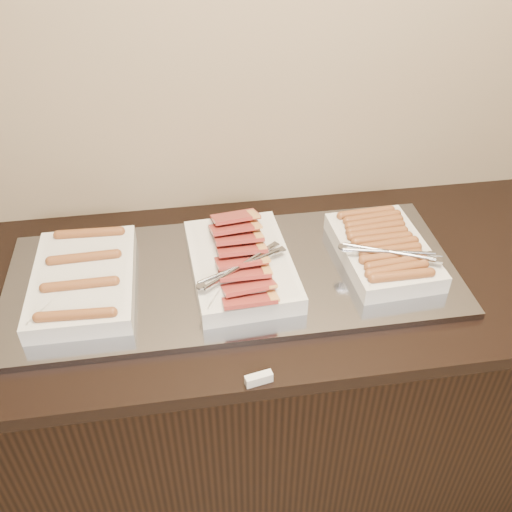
{
  "coord_description": "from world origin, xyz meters",
  "views": [
    {
      "loc": [
        -0.14,
        0.97,
        1.91
      ],
      "look_at": [
        0.04,
        2.13,
        0.97
      ],
      "focal_mm": 40.0,
      "sensor_mm": 36.0,
      "label": 1
    }
  ],
  "objects": [
    {
      "name": "dish_right",
      "position": [
        0.39,
        2.13,
        0.96
      ],
      "size": [
        0.27,
        0.36,
        0.08
      ],
      "rotation": [
        0.0,
        0.0,
        0.05
      ],
      "color": "silver",
      "rests_on": "warming_tray"
    },
    {
      "name": "dish_center",
      "position": [
        0.0,
        2.13,
        0.95
      ],
      "size": [
        0.28,
        0.42,
        0.09
      ],
      "rotation": [
        0.0,
        0.0,
        0.06
      ],
      "color": "silver",
      "rests_on": "warming_tray"
    },
    {
      "name": "dish_left",
      "position": [
        -0.41,
        2.13,
        0.95
      ],
      "size": [
        0.26,
        0.38,
        0.07
      ],
      "rotation": [
        0.0,
        0.0,
        -0.01
      ],
      "color": "silver",
      "rests_on": "warming_tray"
    },
    {
      "name": "label_holder",
      "position": [
        -0.01,
        1.77,
        0.91
      ],
      "size": [
        0.06,
        0.03,
        0.02
      ],
      "primitive_type": "cube",
      "rotation": [
        0.0,
        0.0,
        0.19
      ],
      "color": "silver",
      "rests_on": "counter"
    },
    {
      "name": "counter",
      "position": [
        0.0,
        2.13,
        0.45
      ],
      "size": [
        2.06,
        0.76,
        0.9
      ],
      "color": "black",
      "rests_on": "ground"
    },
    {
      "name": "warming_tray",
      "position": [
        -0.02,
        2.13,
        0.91
      ],
      "size": [
        1.2,
        0.5,
        0.02
      ],
      "primitive_type": "cube",
      "color": "gray",
      "rests_on": "counter"
    }
  ]
}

